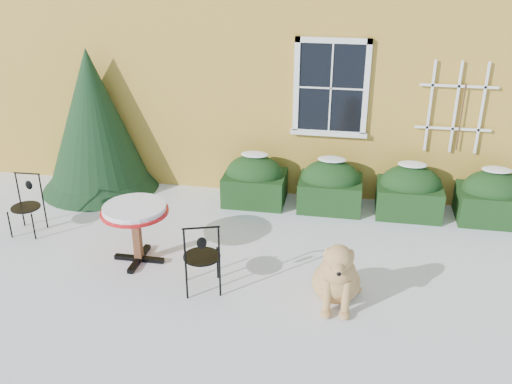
% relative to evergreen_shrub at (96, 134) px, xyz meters
% --- Properties ---
extents(ground, '(80.00, 80.00, 0.00)m').
position_rel_evergreen_shrub_xyz_m(ground, '(3.21, -2.67, -1.03)').
color(ground, white).
rests_on(ground, ground).
extents(hedge_row, '(4.95, 0.80, 0.91)m').
position_rel_evergreen_shrub_xyz_m(hedge_row, '(4.86, -0.12, -0.63)').
color(hedge_row, black).
rests_on(hedge_row, ground).
extents(evergreen_shrub, '(2.11, 2.11, 2.55)m').
position_rel_evergreen_shrub_xyz_m(evergreen_shrub, '(0.00, 0.00, 0.00)').
color(evergreen_shrub, black).
rests_on(evergreen_shrub, ground).
extents(bistro_table, '(0.94, 0.94, 0.87)m').
position_rel_evergreen_shrub_xyz_m(bistro_table, '(1.63, -2.36, -0.30)').
color(bistro_table, black).
rests_on(bistro_table, ground).
extents(patio_chair_near, '(0.57, 0.57, 1.02)m').
position_rel_evergreen_shrub_xyz_m(patio_chair_near, '(2.73, -2.91, -0.52)').
color(patio_chair_near, black).
rests_on(patio_chair_near, ground).
extents(patio_chair_far, '(0.45, 0.45, 0.93)m').
position_rel_evergreen_shrub_xyz_m(patio_chair_far, '(-0.38, -1.81, -0.56)').
color(patio_chair_far, black).
rests_on(patio_chair_far, ground).
extents(dog, '(0.66, 1.10, 0.98)m').
position_rel_evergreen_shrub_xyz_m(dog, '(4.46, -2.92, -0.63)').
color(dog, tan).
rests_on(dog, ground).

